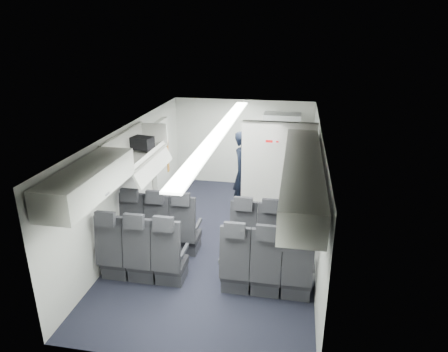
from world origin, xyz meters
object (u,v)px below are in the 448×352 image
(galley_unit, at_px, (280,153))
(carry_on_bag, at_px, (142,143))
(seat_row_mid, at_px, (202,263))
(boarding_door, at_px, (161,162))
(flight_attendant, at_px, (244,172))
(seat_row_front, at_px, (214,235))

(galley_unit, relative_size, carry_on_bag, 5.16)
(carry_on_bag, bearing_deg, seat_row_mid, -33.31)
(boarding_door, relative_size, flight_attendant, 1.06)
(boarding_door, bearing_deg, carry_on_bag, -81.91)
(boarding_door, height_order, flight_attendant, boarding_door)
(seat_row_front, distance_m, carry_on_bag, 2.09)
(galley_unit, relative_size, boarding_door, 1.02)
(seat_row_mid, bearing_deg, carry_on_bag, 134.39)
(carry_on_bag, bearing_deg, galley_unit, 61.03)
(seat_row_front, relative_size, seat_row_mid, 1.00)
(flight_attendant, distance_m, carry_on_bag, 2.39)
(seat_row_front, xyz_separation_m, carry_on_bag, (-1.42, 0.55, 1.43))
(seat_row_mid, bearing_deg, boarding_door, 118.77)
(seat_row_mid, height_order, boarding_door, boarding_door)
(boarding_door, distance_m, carry_on_bag, 1.78)
(galley_unit, height_order, carry_on_bag, carry_on_bag)
(seat_row_mid, relative_size, boarding_door, 1.79)
(flight_attendant, relative_size, carry_on_bag, 4.78)
(boarding_door, xyz_separation_m, carry_on_bag, (0.22, -1.53, 0.87))
(galley_unit, distance_m, boarding_door, 2.84)
(flight_attendant, height_order, carry_on_bag, carry_on_bag)
(galley_unit, xyz_separation_m, carry_on_bag, (-2.37, -2.70, 0.88))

